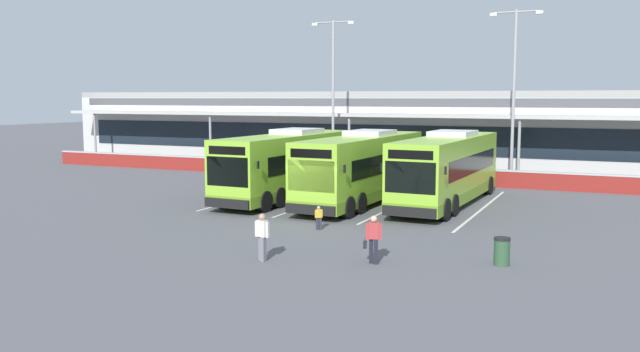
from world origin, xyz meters
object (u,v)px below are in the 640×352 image
at_px(pedestrian_with_handbag, 373,238).
at_px(lamp_post_centre, 514,85).
at_px(coach_bus_left_centre, 363,169).
at_px(lamp_post_west, 333,87).
at_px(coach_bus_centre, 447,170).
at_px(litter_bin, 502,251).
at_px(pedestrian_in_dark_coat, 262,236).
at_px(coach_bus_leftmost, 289,166).
at_px(pedestrian_child, 319,217).

relative_size(pedestrian_with_handbag, lamp_post_centre, 0.15).
distance_m(coach_bus_left_centre, lamp_post_west, 14.33).
relative_size(coach_bus_centre, litter_bin, 13.15).
bearing_deg(pedestrian_in_dark_coat, pedestrian_with_handbag, 18.80).
bearing_deg(coach_bus_leftmost, lamp_post_centre, 47.72).
bearing_deg(coach_bus_leftmost, pedestrian_child, -55.33).
xyz_separation_m(coach_bus_leftmost, lamp_post_centre, (10.28, 11.30, 4.50)).
relative_size(coach_bus_leftmost, coach_bus_centre, 1.00).
xyz_separation_m(coach_bus_leftmost, pedestrian_in_dark_coat, (5.64, -13.14, -0.91)).
relative_size(coach_bus_centre, lamp_post_west, 1.11).
relative_size(coach_bus_left_centre, lamp_post_west, 1.11).
xyz_separation_m(coach_bus_left_centre, coach_bus_centre, (4.19, 1.22, 0.00)).
distance_m(coach_bus_leftmost, lamp_post_west, 12.92).
height_order(lamp_post_centre, litter_bin, lamp_post_centre).
height_order(pedestrian_with_handbag, pedestrian_child, pedestrian_with_handbag).
distance_m(coach_bus_leftmost, pedestrian_child, 9.21).
relative_size(lamp_post_west, lamp_post_centre, 1.00).
bearing_deg(pedestrian_with_handbag, coach_bus_centre, 92.96).
bearing_deg(lamp_post_centre, coach_bus_leftmost, -132.28).
bearing_deg(coach_bus_centre, coach_bus_leftmost, -171.45).
distance_m(coach_bus_leftmost, lamp_post_centre, 15.93).
bearing_deg(pedestrian_in_dark_coat, coach_bus_left_centre, 95.74).
height_order(coach_bus_left_centre, pedestrian_child, coach_bus_left_centre).
bearing_deg(coach_bus_centre, pedestrian_child, -110.67).
xyz_separation_m(lamp_post_centre, litter_bin, (2.87, -21.71, -5.82)).
relative_size(coach_bus_leftmost, coach_bus_left_centre, 1.00).
relative_size(lamp_post_west, litter_bin, 11.83).
height_order(coach_bus_leftmost, lamp_post_centre, lamp_post_centre).
bearing_deg(coach_bus_centre, litter_bin, -68.31).
distance_m(coach_bus_centre, lamp_post_west, 15.88).
relative_size(coach_bus_left_centre, litter_bin, 13.15).
bearing_deg(coach_bus_left_centre, pedestrian_in_dark_coat, -84.26).
distance_m(pedestrian_with_handbag, lamp_post_west, 27.04).
relative_size(pedestrian_with_handbag, pedestrian_in_dark_coat, 1.00).
distance_m(pedestrian_with_handbag, pedestrian_in_dark_coat, 3.75).
distance_m(pedestrian_in_dark_coat, pedestrian_child, 5.66).
distance_m(pedestrian_with_handbag, litter_bin, 4.26).
height_order(pedestrian_in_dark_coat, lamp_post_west, lamp_post_west).
relative_size(coach_bus_leftmost, lamp_post_west, 1.11).
relative_size(pedestrian_in_dark_coat, litter_bin, 1.74).
relative_size(pedestrian_in_dark_coat, lamp_post_west, 0.15).
relative_size(coach_bus_centre, pedestrian_with_handbag, 7.55).
bearing_deg(lamp_post_west, coach_bus_leftmost, -78.36).
xyz_separation_m(coach_bus_leftmost, pedestrian_with_handbag, (9.19, -11.93, -0.93)).
bearing_deg(litter_bin, coach_bus_leftmost, 141.65).
height_order(pedestrian_with_handbag, lamp_post_west, lamp_post_west).
relative_size(coach_bus_left_centre, pedestrian_child, 12.17).
bearing_deg(litter_bin, lamp_post_centre, 97.53).
height_order(coach_bus_leftmost, pedestrian_with_handbag, coach_bus_leftmost).
xyz_separation_m(pedestrian_in_dark_coat, lamp_post_west, (-8.08, 25.00, 5.42)).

